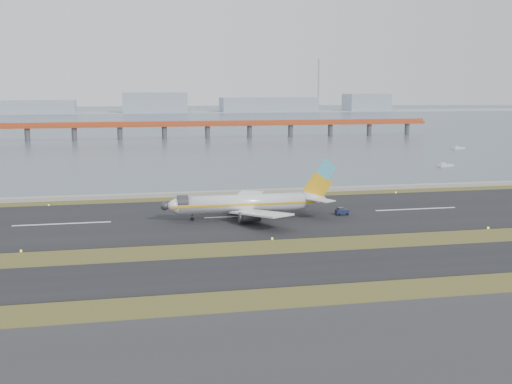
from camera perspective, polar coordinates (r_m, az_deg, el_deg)
The scene contains 11 objects.
ground at distance 114.07m, azimuth 2.32°, elevation -5.14°, with size 1000.00×1000.00×0.00m, color #424E1B.
taxiway_strip at distance 102.87m, azimuth 3.97°, elevation -6.74°, with size 1000.00×18.00×0.10m, color black.
runway_strip at distance 142.59m, azimuth -0.63°, elevation -2.17°, with size 1000.00×45.00×0.10m, color black.
seawall at distance 171.55m, azimuth -2.58°, elevation -0.06°, with size 1000.00×2.50×1.00m, color #989892.
bay_water at distance 568.41m, azimuth -9.15°, elevation 6.36°, with size 1400.00×800.00×1.30m, color #455563.
red_pier at distance 360.78m, azimuth -4.34°, elevation 5.95°, with size 260.00×5.00×10.20m.
far_shoreline at distance 728.54m, azimuth -8.71°, elevation 7.48°, with size 1400.00×80.00×60.50m.
airliner at distance 139.56m, azimuth -0.60°, elevation -1.00°, with size 38.52×32.89×12.80m.
pushback_tug at distance 145.04m, azimuth 7.62°, elevation -1.72°, with size 2.93×1.87×1.80m.
workboat_near at distance 240.64m, azimuth 16.45°, elevation 2.28°, with size 6.96×4.15×1.61m.
workboat_far at distance 309.52m, azimuth 17.53°, elevation 3.73°, with size 7.20×4.39×1.67m.
Camera 1 is at (-27.16, -107.05, 28.53)m, focal length 45.00 mm.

